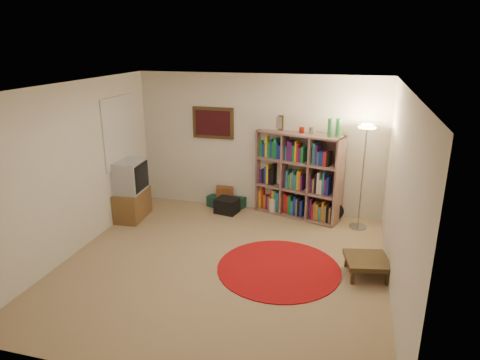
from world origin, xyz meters
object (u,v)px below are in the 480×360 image
object	(u,v)px
bookshelf	(298,176)
suitcase	(226,202)
floor_fan	(335,213)
tv_stand	(129,191)
side_table	(367,261)
floor_lamp	(366,142)

from	to	relation	value
bookshelf	suitcase	size ratio (longest dim) A/B	2.43
floor_fan	tv_stand	xyz separation A→B (m)	(-3.54, -0.75, 0.34)
bookshelf	tv_stand	size ratio (longest dim) A/B	1.72
tv_stand	side_table	xyz separation A→B (m)	(4.06, -0.97, -0.30)
bookshelf	floor_fan	world-z (taller)	bookshelf
floor_fan	suitcase	xyz separation A→B (m)	(-2.04, 0.19, -0.07)
floor_lamp	floor_fan	bearing A→B (deg)	160.91
tv_stand	suitcase	bearing A→B (deg)	28.13
suitcase	side_table	size ratio (longest dim) A/B	1.14
suitcase	floor_lamp	bearing A→B (deg)	12.83
floor_lamp	suitcase	size ratio (longest dim) A/B	2.37
bookshelf	floor_lamp	size ratio (longest dim) A/B	1.02
bookshelf	tv_stand	xyz separation A→B (m)	(-2.85, -0.90, -0.23)
floor_lamp	floor_fan	distance (m)	1.38
floor_fan	side_table	xyz separation A→B (m)	(0.52, -1.72, 0.04)
tv_stand	suitcase	world-z (taller)	tv_stand
floor_fan	floor_lamp	bearing A→B (deg)	-39.53
floor_lamp	suitcase	xyz separation A→B (m)	(-2.44, 0.33, -1.39)
floor_fan	suitcase	world-z (taller)	floor_fan
side_table	tv_stand	bearing A→B (deg)	166.63
floor_lamp	suitcase	bearing A→B (deg)	172.26
floor_lamp	tv_stand	world-z (taller)	floor_lamp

